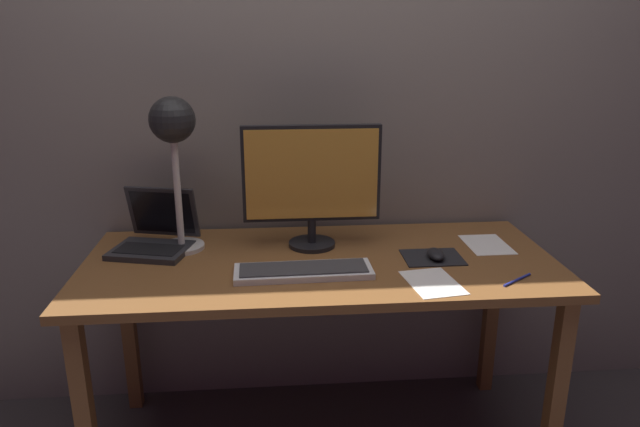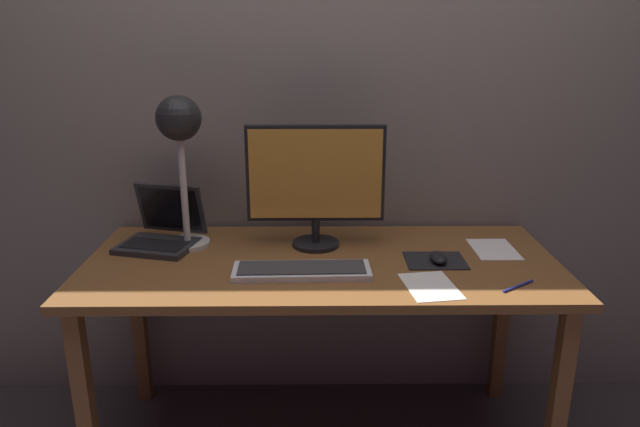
# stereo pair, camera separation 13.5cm
# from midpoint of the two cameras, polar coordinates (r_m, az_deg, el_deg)

# --- Properties ---
(back_wall) EXTENTS (4.80, 0.06, 2.60)m
(back_wall) POSITION_cam_midpoint_polar(r_m,az_deg,el_deg) (2.25, -2.61, 12.74)
(back_wall) COLOR gray
(back_wall) RESTS_ON ground
(desk) EXTENTS (1.60, 0.70, 0.74)m
(desk) POSITION_cam_midpoint_polar(r_m,az_deg,el_deg) (2.02, -1.88, -6.62)
(desk) COLOR brown
(desk) RESTS_ON ground
(monitor) EXTENTS (0.48, 0.17, 0.44)m
(monitor) POSITION_cam_midpoint_polar(r_m,az_deg,el_deg) (2.04, -2.73, 3.33)
(monitor) COLOR black
(monitor) RESTS_ON desk
(keyboard_main) EXTENTS (0.44, 0.15, 0.03)m
(keyboard_main) POSITION_cam_midpoint_polar(r_m,az_deg,el_deg) (1.87, -3.71, -5.64)
(keyboard_main) COLOR silver
(keyboard_main) RESTS_ON desk
(laptop) EXTENTS (0.31, 0.30, 0.21)m
(laptop) POSITION_cam_midpoint_polar(r_m,az_deg,el_deg) (2.17, -17.42, -1.74)
(laptop) COLOR #28282B
(laptop) RESTS_ON desk
(desk_lamp) EXTENTS (0.16, 0.16, 0.54)m
(desk_lamp) POSITION_cam_midpoint_polar(r_m,az_deg,el_deg) (2.05, -16.00, 7.35)
(desk_lamp) COLOR beige
(desk_lamp) RESTS_ON desk
(mousepad) EXTENTS (0.20, 0.16, 0.00)m
(mousepad) POSITION_cam_midpoint_polar(r_m,az_deg,el_deg) (2.03, 9.06, -4.28)
(mousepad) COLOR black
(mousepad) RESTS_ON desk
(mouse) EXTENTS (0.06, 0.10, 0.03)m
(mouse) POSITION_cam_midpoint_polar(r_m,az_deg,el_deg) (2.01, 9.37, -3.96)
(mouse) COLOR black
(mouse) RESTS_ON mousepad
(paper_sheet_near_mouse) EXTENTS (0.18, 0.23, 0.00)m
(paper_sheet_near_mouse) POSITION_cam_midpoint_polar(r_m,az_deg,el_deg) (1.83, 8.88, -6.72)
(paper_sheet_near_mouse) COLOR white
(paper_sheet_near_mouse) RESTS_ON desk
(paper_sheet_by_keyboard) EXTENTS (0.15, 0.21, 0.00)m
(paper_sheet_by_keyboard) POSITION_cam_midpoint_polar(r_m,az_deg,el_deg) (2.19, 14.29, -2.98)
(paper_sheet_by_keyboard) COLOR white
(paper_sheet_by_keyboard) RESTS_ON desk
(pen) EXTENTS (0.12, 0.09, 0.01)m
(pen) POSITION_cam_midpoint_polar(r_m,az_deg,el_deg) (1.90, 16.80, -6.25)
(pen) COLOR #2633A5
(pen) RESTS_ON desk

